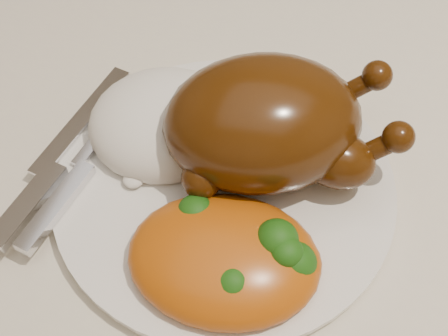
% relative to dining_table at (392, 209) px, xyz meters
% --- Properties ---
extents(dining_table, '(1.60, 0.90, 0.76)m').
position_rel_dining_table_xyz_m(dining_table, '(0.00, 0.00, 0.00)').
color(dining_table, brown).
rests_on(dining_table, floor).
extents(tablecloth, '(1.73, 1.03, 0.18)m').
position_rel_dining_table_xyz_m(tablecloth, '(0.00, 0.00, 0.07)').
color(tablecloth, beige).
rests_on(tablecloth, dining_table).
extents(dinner_plate, '(0.32, 0.32, 0.01)m').
position_rel_dining_table_xyz_m(dinner_plate, '(-0.14, -0.10, 0.11)').
color(dinner_plate, white).
rests_on(dinner_plate, tablecloth).
extents(roast_chicken, '(0.20, 0.17, 0.10)m').
position_rel_dining_table_xyz_m(roast_chicken, '(-0.12, -0.06, 0.16)').
color(roast_chicken, '#442307').
rests_on(roast_chicken, dinner_plate).
extents(rice_mound, '(0.16, 0.16, 0.07)m').
position_rel_dining_table_xyz_m(rice_mound, '(-0.20, -0.07, 0.13)').
color(rice_mound, white).
rests_on(rice_mound, dinner_plate).
extents(mac_and_cheese, '(0.15, 0.13, 0.05)m').
position_rel_dining_table_xyz_m(mac_and_cheese, '(-0.11, -0.16, 0.13)').
color(mac_and_cheese, '#BC4C0C').
rests_on(mac_and_cheese, dinner_plate).
extents(cutlery, '(0.05, 0.20, 0.01)m').
position_rel_dining_table_xyz_m(cutlery, '(-0.27, -0.14, 0.12)').
color(cutlery, silver).
rests_on(cutlery, dinner_plate).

